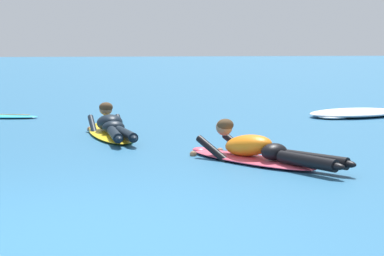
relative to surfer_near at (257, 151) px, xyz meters
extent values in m
plane|color=#235B84|center=(-2.38, 7.29, -0.14)|extent=(120.00, 120.00, 0.00)
ellipsoid|color=#E54C66|center=(-0.05, 0.08, -0.11)|extent=(1.49, 1.95, 0.07)
ellipsoid|color=#E54C66|center=(-0.54, 0.87, -0.10)|extent=(0.27, 0.27, 0.06)
ellipsoid|color=orange|center=(-0.08, 0.12, 0.06)|extent=(0.72, 0.83, 0.35)
ellipsoid|color=black|center=(0.14, -0.23, 0.03)|extent=(0.44, 0.42, 0.20)
cylinder|color=black|center=(0.37, -0.74, 0.00)|extent=(0.51, 0.78, 0.14)
ellipsoid|color=black|center=(0.56, -1.10, 0.00)|extent=(0.20, 0.24, 0.08)
cylinder|color=black|center=(0.50, -0.66, 0.00)|extent=(0.58, 0.74, 0.14)
ellipsoid|color=black|center=(0.74, -0.99, 0.00)|extent=(0.20, 0.24, 0.08)
cylinder|color=black|center=(-0.47, 0.35, -0.02)|extent=(0.37, 0.52, 0.32)
sphere|color=#8C6647|center=(-0.67, 0.66, -0.12)|extent=(0.09, 0.09, 0.09)
cylinder|color=black|center=(-0.09, 0.56, -0.02)|extent=(0.37, 0.52, 0.32)
sphere|color=#8C6647|center=(-0.27, 0.86, -0.12)|extent=(0.09, 0.09, 0.09)
sphere|color=#8C6647|center=(-0.30, 0.48, 0.24)|extent=(0.21, 0.21, 0.21)
ellipsoid|color=#47331E|center=(-0.29, 0.47, 0.27)|extent=(0.29, 0.29, 0.16)
ellipsoid|color=yellow|center=(-1.61, 2.77, -0.11)|extent=(0.84, 2.40, 0.07)
ellipsoid|color=yellow|center=(-1.73, 3.89, -0.10)|extent=(0.23, 0.22, 0.06)
ellipsoid|color=black|center=(-1.61, 2.82, 0.06)|extent=(0.46, 0.66, 0.34)
ellipsoid|color=black|center=(-1.57, 2.46, 0.03)|extent=(0.37, 0.31, 0.20)
cylinder|color=black|center=(-1.59, 1.87, 0.00)|extent=(0.18, 0.88, 0.14)
ellipsoid|color=black|center=(-1.57, 1.43, 0.00)|extent=(0.12, 0.23, 0.08)
cylinder|color=black|center=(-1.43, 1.88, 0.00)|extent=(0.28, 0.89, 0.14)
ellipsoid|color=black|center=(-1.36, 1.45, 0.00)|extent=(0.12, 0.23, 0.08)
cylinder|color=black|center=(-1.87, 3.14, -0.02)|extent=(0.15, 0.55, 0.32)
sphere|color=#8C6647|center=(-1.91, 3.50, -0.12)|extent=(0.09, 0.09, 0.09)
cylinder|color=black|center=(-1.43, 3.17, -0.02)|extent=(0.15, 0.55, 0.32)
sphere|color=#8C6647|center=(-1.47, 3.51, -0.12)|extent=(0.09, 0.09, 0.09)
sphere|color=#8C6647|center=(-1.65, 3.19, 0.24)|extent=(0.21, 0.21, 0.21)
ellipsoid|color=#47331E|center=(-1.65, 3.17, 0.27)|extent=(0.24, 0.22, 0.16)
ellipsoid|color=white|center=(3.31, 4.83, -0.07)|extent=(2.26, 1.69, 0.15)
ellipsoid|color=white|center=(3.74, 5.15, -0.09)|extent=(0.75, 0.62, 0.10)
ellipsoid|color=white|center=(2.76, 4.55, -0.10)|extent=(0.93, 0.90, 0.08)
camera|label=1|loc=(-2.16, -7.87, 1.29)|focal=64.12mm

